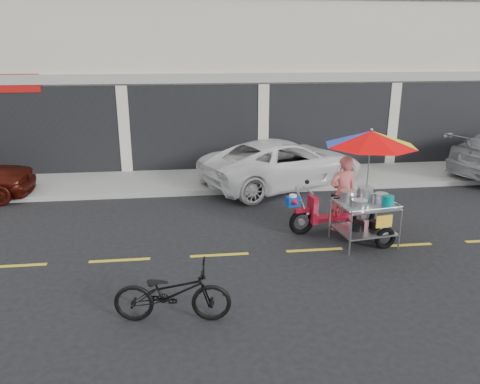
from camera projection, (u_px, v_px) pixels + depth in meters
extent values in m
plane|color=black|center=(314.00, 250.00, 9.81)|extent=(90.00, 90.00, 0.00)
cube|color=gray|center=(268.00, 176.00, 14.99)|extent=(45.00, 3.00, 0.15)
cube|color=beige|center=(247.00, 47.00, 18.53)|extent=(36.00, 8.00, 8.00)
cube|color=black|center=(263.00, 129.00, 15.49)|extent=(35.28, 0.06, 2.90)
cube|color=gray|center=(264.00, 78.00, 14.98)|extent=(36.00, 0.12, 0.30)
cube|color=gold|center=(314.00, 250.00, 9.81)|extent=(42.00, 0.10, 0.01)
imported|color=white|center=(284.00, 163.00, 14.08)|extent=(5.58, 4.15, 1.41)
imported|color=black|center=(172.00, 293.00, 7.19)|extent=(1.87, 0.82, 0.95)
torus|color=black|center=(301.00, 222.00, 10.55)|extent=(0.60, 0.20, 0.59)
torus|color=black|center=(363.00, 216.00, 10.95)|extent=(0.60, 0.20, 0.59)
cylinder|color=#9EA0A5|center=(301.00, 222.00, 10.55)|extent=(0.15, 0.08, 0.15)
cylinder|color=#9EA0A5|center=(363.00, 216.00, 10.95)|extent=(0.15, 0.08, 0.15)
cube|color=#AA0E25|center=(302.00, 210.00, 10.47)|extent=(0.35, 0.17, 0.08)
cylinder|color=#9EA0A5|center=(302.00, 204.00, 10.42)|extent=(0.38, 0.11, 0.84)
cube|color=#AA0E25|center=(313.00, 209.00, 10.53)|extent=(0.17, 0.37, 0.62)
cube|color=#AA0E25|center=(331.00, 217.00, 10.72)|extent=(0.86, 0.41, 0.08)
cube|color=#AA0E25|center=(350.00, 206.00, 10.77)|extent=(0.81, 0.38, 0.42)
cube|color=black|center=(347.00, 196.00, 10.67)|extent=(0.70, 0.34, 0.10)
cylinder|color=#9EA0A5|center=(308.00, 190.00, 10.36)|extent=(0.12, 0.57, 0.04)
sphere|color=black|center=(307.00, 182.00, 10.53)|extent=(0.10, 0.10, 0.10)
cylinder|color=white|center=(307.00, 213.00, 10.52)|extent=(0.14, 0.14, 0.05)
cube|color=navy|center=(293.00, 201.00, 10.34)|extent=(0.30, 0.27, 0.21)
cylinder|color=white|center=(293.00, 196.00, 10.30)|extent=(0.19, 0.19, 0.05)
cone|color=#AA0E25|center=(296.00, 203.00, 10.17)|extent=(0.22, 0.25, 0.19)
torus|color=black|center=(385.00, 238.00, 9.83)|extent=(0.49, 0.17, 0.48)
cylinder|color=#9EA0A5|center=(350.00, 235.00, 9.44)|extent=(0.04, 0.04, 0.88)
cylinder|color=#9EA0A5|center=(330.00, 219.00, 10.30)|extent=(0.04, 0.04, 0.88)
cylinder|color=#9EA0A5|center=(400.00, 229.00, 9.73)|extent=(0.04, 0.04, 0.88)
cylinder|color=#9EA0A5|center=(376.00, 214.00, 10.59)|extent=(0.04, 0.04, 0.88)
cube|color=#9EA0A5|center=(363.00, 230.00, 10.06)|extent=(1.27, 1.09, 0.03)
cube|color=#9EA0A5|center=(366.00, 205.00, 9.89)|extent=(1.27, 1.09, 0.04)
cylinder|color=#9EA0A5|center=(378.00, 209.00, 9.44)|extent=(1.13, 0.19, 0.02)
cylinder|color=#9EA0A5|center=(355.00, 195.00, 10.30)|extent=(1.13, 0.19, 0.02)
cylinder|color=#9EA0A5|center=(341.00, 204.00, 9.72)|extent=(0.16, 0.93, 0.02)
cylinder|color=#9EA0A5|center=(390.00, 200.00, 10.01)|extent=(0.16, 0.93, 0.02)
cylinder|color=#9EA0A5|center=(353.00, 222.00, 10.49)|extent=(0.15, 0.78, 0.04)
cylinder|color=#9EA0A5|center=(355.00, 200.00, 10.33)|extent=(0.15, 0.78, 0.04)
cube|color=gold|center=(384.00, 221.00, 9.53)|extent=(0.36, 0.07, 0.26)
cylinder|color=#B7B7BC|center=(348.00, 197.00, 9.96)|extent=(0.39, 0.39, 0.23)
cylinder|color=#B7B7BC|center=(365.00, 194.00, 10.07)|extent=(0.38, 0.38, 0.28)
cylinder|color=#B7B7BC|center=(381.00, 198.00, 10.00)|extent=(0.32, 0.32, 0.16)
cylinder|color=#B7B7BC|center=(359.00, 204.00, 9.62)|extent=(0.36, 0.36, 0.15)
cylinder|color=#007A78|center=(388.00, 201.00, 9.70)|extent=(0.26, 0.26, 0.23)
cylinder|color=black|center=(357.00, 226.00, 9.99)|extent=(0.33, 0.33, 0.19)
cylinder|color=black|center=(375.00, 224.00, 10.09)|extent=(0.28, 0.28, 0.17)
cylinder|color=#9EA0A5|center=(368.00, 168.00, 9.76)|extent=(0.03, 0.03, 1.56)
sphere|color=#9EA0A5|center=(372.00, 130.00, 9.52)|extent=(0.06, 0.06, 0.06)
imported|color=#D65E59|center=(343.00, 194.00, 10.62)|extent=(0.70, 0.51, 1.76)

